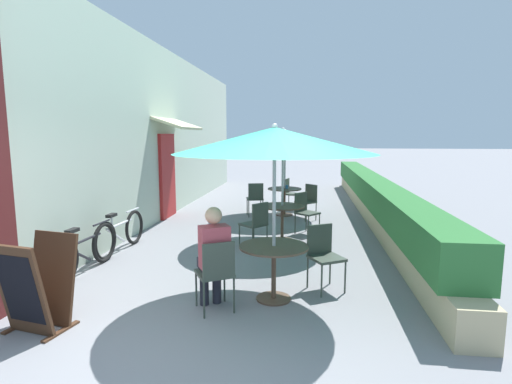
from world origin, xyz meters
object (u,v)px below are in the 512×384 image
Objects in this scene: patio_table_near at (274,258)px; cafe_chair_mid_right at (305,209)px; menu_board at (38,285)px; patio_table_far at (284,195)px; bicycle_second at (121,233)px; cafe_chair_far_back at (255,197)px; bicycle_leaning at (85,251)px; cafe_chair_near_left at (323,252)px; coffee_cup_mid at (274,203)px; cafe_chair_far_right at (291,191)px; patio_umbrella_mid at (283,138)px; patio_table_mid at (282,214)px; cafe_chair_far_left at (308,199)px; seated_patron_near_right at (213,253)px; patio_umbrella_near at (275,141)px; patio_umbrella_far at (285,138)px; coffee_cup_far at (287,187)px; cafe_chair_mid_left at (256,221)px; cafe_chair_near_right at (216,270)px.

cafe_chair_mid_right is (0.36, 3.51, -0.02)m from patio_table_near.
patio_table_far is at bearing 81.92° from menu_board.
bicycle_second is 2.89m from menu_board.
cafe_chair_far_back is at bearing -102.54° from cafe_chair_mid_right.
cafe_chair_near_left is at bearing 0.04° from bicycle_leaning.
menu_board is at bearing -119.26° from coffee_cup_mid.
patio_umbrella_mid is at bearing 14.40° from cafe_chair_far_right.
patio_table_mid is 1.00× the size of cafe_chair_far_left.
patio_umbrella_mid is 1.47× the size of bicycle_leaning.
bicycle_second is (-3.32, -3.16, -0.18)m from cafe_chair_far_left.
patio_umbrella_near is at bearing -2.61° from seated_patron_near_right.
patio_table_near is at bearing 15.27° from cafe_chair_far_right.
cafe_chair_mid_right is (1.05, 3.86, -0.17)m from seated_patron_near_right.
patio_umbrella_mid is 1.00× the size of patio_umbrella_far.
patio_table_near is 1.00× the size of cafe_chair_mid_right.
seated_patron_near_right is (-1.32, -0.81, 0.17)m from cafe_chair_near_left.
cafe_chair_near_left is 3.07m from cafe_chair_mid_right.
patio_table_mid is at bearing -85.12° from cafe_chair_far_back.
coffee_cup_far is (-0.04, 2.52, 0.21)m from patio_table_mid.
patio_table_far is at bearing -110.55° from cafe_chair_near_left.
patio_umbrella_mid is 1.47× the size of bicycle_second.
seated_patron_near_right is 0.51× the size of patio_umbrella_far.
seated_patron_near_right reaches higher than bicycle_leaning.
patio_table_mid is at bearing 49.31° from seated_patron_near_right.
cafe_chair_mid_left reaches higher than patio_table_mid.
bicycle_leaning is (-3.27, -2.87, -0.17)m from cafe_chair_mid_right.
patio_umbrella_mid is 2.82m from coffee_cup_far.
patio_umbrella_mid is at bearing 121.03° from cafe_chair_far_left.
patio_table_mid is 0.87× the size of menu_board.
cafe_chair_mid_left reaches higher than patio_table_far.
cafe_chair_near_right is at bearing 5.63° from cafe_chair_near_left.
patio_umbrella_near is 1.00× the size of patio_umbrella_far.
cafe_chair_mid_right is at bearing -67.26° from cafe_chair_far_back.
cafe_chair_mid_right is (0.43, 0.65, -0.02)m from patio_table_mid.
coffee_cup_mid is 3.36m from cafe_chair_far_right.
seated_patron_near_right is 0.51× the size of patio_umbrella_mid.
patio_umbrella_near is 2.83× the size of cafe_chair_near_right.
cafe_chair_far_left is (1.06, 5.36, 0.00)m from cafe_chair_near_right.
patio_umbrella_near reaches higher than cafe_chair_far_right.
cafe_chair_near_right is 1.00× the size of cafe_chair_far_left.
coffee_cup_far is at bearing -111.18° from cafe_chair_near_left.
menu_board is at bearing -155.71° from patio_table_near.
coffee_cup_mid is 4.50m from menu_board.
cafe_chair_near_right is 0.52× the size of bicycle_second.
patio_table_mid is 9.67× the size of coffee_cup_far.
cafe_chair_far_right is 1.35m from cafe_chair_far_back.
seated_patron_near_right reaches higher than patio_table_near.
patio_table_near is 0.79m from seated_patron_near_right.
coffee_cup_far reaches higher than bicycle_second.
cafe_chair_near_left is 3.56m from bicycle_leaning.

